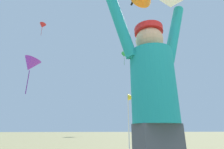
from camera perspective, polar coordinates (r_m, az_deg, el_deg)
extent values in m
cylinder|color=teal|center=(1.30, 14.14, -3.83)|extent=(0.40, 0.40, 0.56)
sphere|color=tan|center=(1.45, 12.89, 11.47)|extent=(0.23, 0.23, 0.23)
cylinder|color=red|center=(1.50, 12.62, 14.62)|extent=(0.28, 0.28, 0.05)
cylinder|color=teal|center=(1.64, 20.84, 13.19)|extent=(0.29, 0.14, 0.62)
cylinder|color=teal|center=(1.41, 2.68, 17.60)|extent=(0.29, 0.14, 0.62)
cone|color=red|center=(34.80, -23.15, 15.40)|extent=(1.63, 1.62, 1.05)
cylinder|color=maroon|center=(34.14, -23.43, 13.61)|extent=(0.05, 0.05, 1.66)
cone|color=purple|center=(14.38, -26.60, 3.11)|extent=(1.96, 1.76, 1.45)
cylinder|color=#602387|center=(13.96, -27.44, -2.33)|extent=(0.06, 0.06, 1.85)
cone|color=green|center=(35.72, 4.25, 6.80)|extent=(1.65, 1.71, 1.53)
cylinder|color=#237931|center=(35.13, 4.31, 4.71)|extent=(0.06, 0.06, 1.85)
cylinder|color=silver|center=(5.87, 5.84, -16.42)|extent=(0.04, 0.04, 2.01)
cone|color=yellow|center=(6.00, 6.88, -7.94)|extent=(0.28, 0.24, 0.24)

